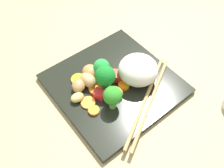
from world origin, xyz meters
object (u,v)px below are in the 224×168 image
rice_mound (138,70)px  carrot_slice_5 (94,110)px  square_plate (114,84)px  chopstick_pair (148,100)px  broccoli_floret_0 (102,67)px

rice_mound → carrot_slice_5: rice_mound is taller
square_plate → rice_mound: 6.00cm
rice_mound → carrot_slice_5: bearing=93.4°
square_plate → chopstick_pair: bearing=-164.9°
carrot_slice_5 → chopstick_pair: (-4.85, -9.51, 0.05)cm
broccoli_floret_0 → rice_mound: bearing=-136.5°
carrot_slice_5 → chopstick_pair: bearing=-117.0°
carrot_slice_5 → chopstick_pair: size_ratio=0.10×
square_plate → carrot_slice_5: 8.03cm
rice_mound → carrot_slice_5: (-0.70, 11.70, -2.53)cm
square_plate → chopstick_pair: 8.19cm
broccoli_floret_0 → carrot_slice_5: bearing=132.7°
square_plate → carrot_slice_5: (-3.00, 7.39, 0.93)cm
square_plate → broccoli_floret_0: (3.07, 0.79, 3.12)cm
rice_mound → chopstick_pair: size_ratio=0.39×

